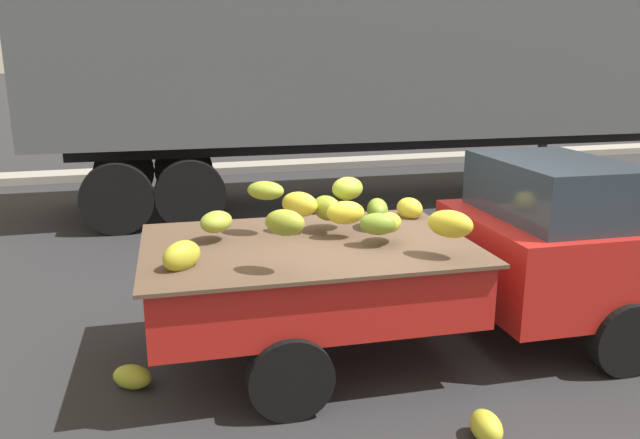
# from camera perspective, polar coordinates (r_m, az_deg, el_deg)

# --- Properties ---
(ground) EXTENTS (220.00, 220.00, 0.00)m
(ground) POSITION_cam_1_polar(r_m,az_deg,el_deg) (5.88, 6.05, -11.59)
(ground) COLOR #28282B
(curb_strip) EXTENTS (80.00, 0.80, 0.16)m
(curb_strip) POSITION_cam_1_polar(r_m,az_deg,el_deg) (14.75, -8.13, 4.67)
(curb_strip) COLOR gray
(curb_strip) RESTS_ON ground
(pickup_truck) EXTENTS (4.88, 2.07, 1.70)m
(pickup_truck) POSITION_cam_1_polar(r_m,az_deg,el_deg) (5.96, 16.90, -2.67)
(pickup_truck) COLOR #B21E19
(pickup_truck) RESTS_ON ground
(semi_trailer) EXTENTS (12.08, 2.97, 3.95)m
(semi_trailer) POSITION_cam_1_polar(r_m,az_deg,el_deg) (11.48, 5.82, 14.30)
(semi_trailer) COLOR #4C5156
(semi_trailer) RESTS_ON ground
(fallen_banana_bunch_near_tailgate) EXTENTS (0.39, 0.35, 0.19)m
(fallen_banana_bunch_near_tailgate) POSITION_cam_1_polar(r_m,az_deg,el_deg) (5.39, -16.77, -13.59)
(fallen_banana_bunch_near_tailgate) COLOR #A3AD31
(fallen_banana_bunch_near_tailgate) RESTS_ON ground
(fallen_banana_bunch_by_wheel) EXTENTS (0.21, 0.31, 0.22)m
(fallen_banana_bunch_by_wheel) POSITION_cam_1_polar(r_m,az_deg,el_deg) (4.69, 14.93, -17.83)
(fallen_banana_bunch_by_wheel) COLOR gold
(fallen_banana_bunch_by_wheel) RESTS_ON ground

